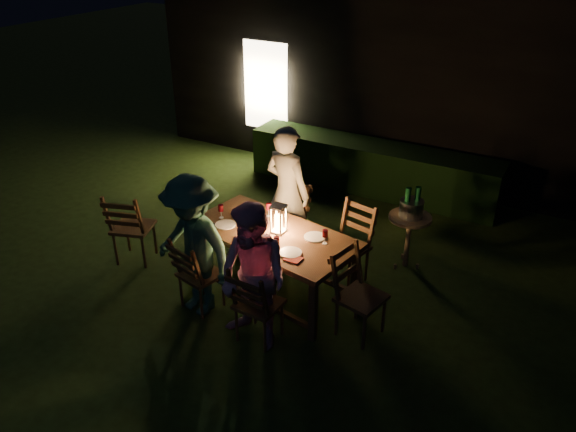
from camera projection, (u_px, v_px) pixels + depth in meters
The scene contains 29 objects.
garden_envelope at pixel (449, 69), 10.41m from camera, with size 40.00×40.00×3.20m.
dining_table at pixel (273, 239), 6.56m from camera, with size 2.14×1.32×0.83m.
chair_near_left at pixel (200, 286), 6.50m from camera, with size 0.53×0.55×0.98m.
chair_near_right at pixel (258, 316), 6.00m from camera, with size 0.46×0.49×0.99m.
chair_far_left at pixel (285, 233), 7.54m from camera, with size 0.58×0.61×1.06m.
chair_far_right at pixel (347, 258), 6.99m from camera, with size 0.57×0.60×1.05m.
chair_end at pixel (359, 309), 6.08m from camera, with size 0.58×0.56×1.04m.
chair_spare at pixel (134, 239), 7.40m from camera, with size 0.62×0.64×1.07m.
person_house_side at pixel (287, 192), 7.30m from camera, with size 0.66×0.43×1.81m, color beige.
person_opp_right at pixel (254, 278), 5.72m from camera, with size 0.80×0.62×1.64m, color #DD97BD.
person_opp_left at pixel (193, 247), 6.21m from camera, with size 1.10×0.63×1.70m, color #31634E.
lantern at pixel (278, 220), 6.46m from camera, with size 0.16×0.16×0.35m.
plate_far_left at pixel (251, 211), 6.98m from camera, with size 0.25×0.25×0.01m, color white.
plate_near_left at pixel (225, 225), 6.68m from camera, with size 0.25×0.25×0.01m, color white.
plate_far_right at pixel (315, 237), 6.42m from camera, with size 0.25×0.25×0.01m, color white.
plate_near_right at pixel (291, 253), 6.12m from camera, with size 0.25×0.25×0.01m, color white.
wineglass_a at pixel (269, 210), 6.84m from camera, with size 0.06×0.06×0.18m, color #59070F, non-canonical shape.
wineglass_b at pixel (221, 211), 6.81m from camera, with size 0.06×0.06×0.18m, color #59070F, non-canonical shape.
wineglass_c at pixel (276, 244), 6.13m from camera, with size 0.06×0.06×0.18m, color #59070F, non-canonical shape.
wineglass_d at pixel (325, 237), 6.26m from camera, with size 0.06×0.06×0.18m, color #59070F, non-canonical shape.
wineglass_e at pixel (248, 233), 6.34m from camera, with size 0.06×0.06×0.18m, color silver, non-canonical shape.
bottle_table at pixel (256, 216), 6.60m from camera, with size 0.07×0.07×0.28m, color #0F471E.
napkin_left at pixel (244, 239), 6.39m from camera, with size 0.18×0.14×0.01m, color red.
napkin_right at pixel (293, 259), 6.01m from camera, with size 0.18×0.14×0.01m, color red.
phone at pixel (217, 226), 6.67m from camera, with size 0.14×0.07×0.01m, color black.
side_table at pixel (410, 222), 7.13m from camera, with size 0.55×0.55×0.73m.
ice_bucket at pixel (411, 208), 7.04m from camera, with size 0.30×0.30×0.22m, color #A5A8AD.
bottle_bucket_a at pixel (407, 205), 7.00m from camera, with size 0.07×0.07×0.32m, color #0F471E.
bottle_bucket_b at pixel (417, 204), 7.02m from camera, with size 0.07×0.07×0.32m, color #0F471E.
Camera 1 is at (2.50, -4.44, 4.07)m, focal length 35.00 mm.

